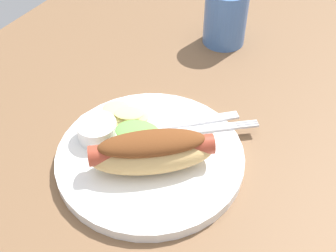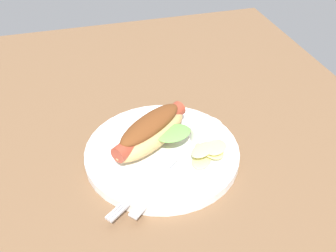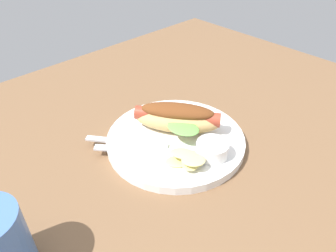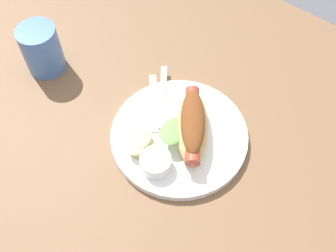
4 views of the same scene
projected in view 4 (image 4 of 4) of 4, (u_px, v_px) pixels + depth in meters
The scene contains 8 objects.
ground_plane at pixel (168, 125), 77.95cm from camera, with size 120.00×90.00×1.80cm, color brown.
plate at pixel (179, 136), 74.61cm from camera, with size 25.52×25.52×1.60cm, color white.
hot_dog at pixel (192, 126), 71.54cm from camera, with size 14.12×16.27×5.46cm.
sauce_ramekin at pixel (156, 162), 69.16cm from camera, with size 5.50×5.50×2.63cm, color white.
fork at pixel (163, 97), 78.25cm from camera, with size 10.14×12.85×0.40cm.
knife at pixel (154, 103), 77.60cm from camera, with size 13.71×1.40×0.36cm, color silver.
chips_pile at pixel (140, 144), 71.47cm from camera, with size 7.07×7.63×2.20cm.
drinking_cup at pixel (42, 49), 80.76cm from camera, with size 7.82×7.82×10.24cm, color #4770B2.
Camera 4 is at (26.53, -33.49, 64.31)cm, focal length 42.70 mm.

